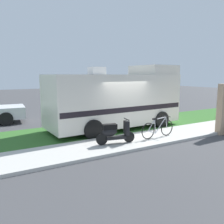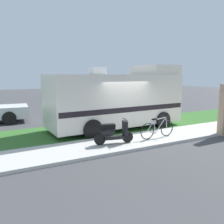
% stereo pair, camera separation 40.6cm
% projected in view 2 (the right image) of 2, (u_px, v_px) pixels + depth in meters
% --- Properties ---
extents(ground_plane, '(80.00, 80.00, 0.00)m').
position_uv_depth(ground_plane, '(127.00, 135.00, 10.84)').
color(ground_plane, '#424244').
extents(sidewalk, '(24.00, 2.00, 0.12)m').
position_uv_depth(sidewalk, '(142.00, 140.00, 9.78)').
color(sidewalk, beige).
rests_on(sidewalk, ground).
extents(grass_strip, '(24.00, 3.40, 0.08)m').
position_uv_depth(grass_strip, '(112.00, 128.00, 12.14)').
color(grass_strip, '#336628').
rests_on(grass_strip, ground).
extents(motorhome_rv, '(7.05, 2.80, 3.32)m').
position_uv_depth(motorhome_rv, '(118.00, 99.00, 11.84)').
color(motorhome_rv, silver).
rests_on(motorhome_rv, ground).
extents(scooter, '(1.58, 0.58, 0.97)m').
position_uv_depth(scooter, '(112.00, 132.00, 8.96)').
color(scooter, black).
rests_on(scooter, ground).
extents(bicycle, '(1.80, 0.52, 0.91)m').
position_uv_depth(bicycle, '(157.00, 129.00, 9.84)').
color(bicycle, black).
rests_on(bicycle, ground).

